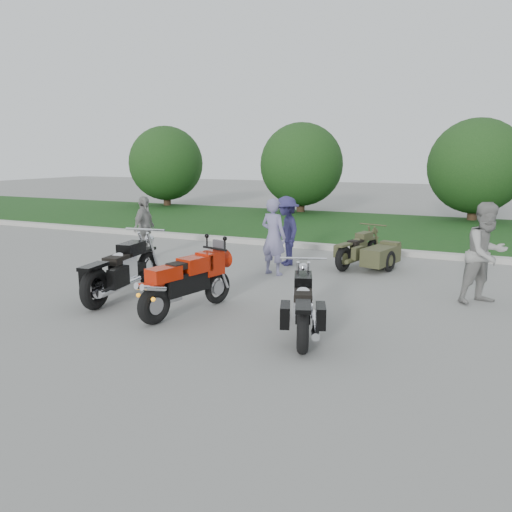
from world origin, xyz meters
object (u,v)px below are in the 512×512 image
at_px(cruiser_sidecar, 371,253).
at_px(person_stripe, 273,237).
at_px(person_denim, 286,231).
at_px(person_back, 144,228).
at_px(sportbike_red, 185,281).
at_px(cruiser_right, 303,307).
at_px(cruiser_left, 120,271).
at_px(person_grey, 486,253).

bearing_deg(cruiser_sidecar, person_stripe, -127.59).
distance_m(person_denim, person_back, 3.64).
height_order(sportbike_red, cruiser_right, sportbike_red).
xyz_separation_m(cruiser_sidecar, person_back, (-5.51, -1.22, 0.44)).
bearing_deg(person_stripe, cruiser_sidecar, -128.46).
bearing_deg(cruiser_sidecar, cruiser_left, -116.45).
bearing_deg(cruiser_sidecar, person_back, -152.20).
bearing_deg(person_back, person_grey, -103.79).
relative_size(sportbike_red, cruiser_sidecar, 1.01).
bearing_deg(cruiser_sidecar, sportbike_red, -99.81).
height_order(cruiser_right, person_denim, person_denim).
bearing_deg(cruiser_left, person_back, 112.27).
xyz_separation_m(person_stripe, person_grey, (4.29, -0.51, 0.06)).
relative_size(person_stripe, person_denim, 1.03).
bearing_deg(person_denim, cruiser_left, -64.26).
distance_m(sportbike_red, person_grey, 5.33).
bearing_deg(person_stripe, person_denim, -70.97).
distance_m(cruiser_left, person_back, 3.51).
bearing_deg(sportbike_red, person_denim, 102.72).
bearing_deg(cruiser_right, person_stripe, 99.83).
distance_m(cruiser_right, person_back, 6.55).
relative_size(cruiser_left, person_stripe, 1.48).
xyz_separation_m(cruiser_left, person_grey, (6.23, 2.35, 0.42)).
height_order(sportbike_red, cruiser_left, sportbike_red).
height_order(person_stripe, person_grey, person_grey).
distance_m(sportbike_red, person_stripe, 3.25).
height_order(cruiser_right, cruiser_sidecar, cruiser_right).
height_order(sportbike_red, person_back, person_back).
bearing_deg(person_back, person_denim, -85.21).
xyz_separation_m(cruiser_left, cruiser_sidecar, (3.83, 4.28, -0.13)).
height_order(cruiser_sidecar, person_back, person_back).
height_order(cruiser_left, cruiser_right, cruiser_left).
height_order(person_stripe, person_denim, person_stripe).
height_order(sportbike_red, cruiser_sidecar, sportbike_red).
distance_m(cruiser_sidecar, person_back, 5.66).
bearing_deg(cruiser_right, sportbike_red, 156.75).
bearing_deg(sportbike_red, cruiser_left, -176.96).
height_order(cruiser_left, person_grey, person_grey).
xyz_separation_m(sportbike_red, person_grey, (4.58, 2.71, 0.34)).
relative_size(cruiser_right, person_stripe, 1.24).
bearing_deg(person_back, cruiser_right, -132.02).
distance_m(cruiser_left, cruiser_sidecar, 5.75).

